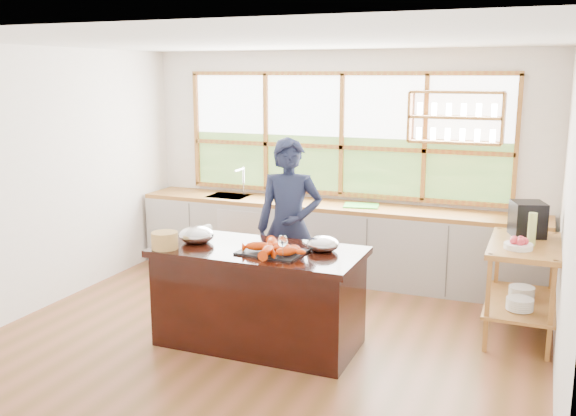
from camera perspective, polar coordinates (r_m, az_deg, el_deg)
The scene contains 18 objects.
ground_plane at distance 6.18m, azimuth -1.77°, elevation -11.23°, with size 5.00×5.00×0.00m, color brown.
room_shell at distance 6.19m, azimuth 0.26°, elevation 5.62°, with size 5.02×4.52×2.71m.
back_counter at distance 7.76m, azimuth 3.88°, elevation -2.86°, with size 4.90×0.63×0.90m.
right_shelf_unit at distance 6.35m, azimuth 20.13°, elevation -5.53°, with size 0.62×1.10×0.90m.
island at distance 5.85m, azimuth -2.59°, elevation -7.85°, with size 1.85×0.90×0.90m.
cook at distance 6.46m, azimuth 0.12°, elevation -1.73°, with size 0.66×0.43×1.81m, color #171C35.
potted_plant at distance 7.97m, azimuth -1.39°, elevation 1.78°, with size 0.13×0.09×0.26m, color slate.
cutting_board at distance 7.56m, azimuth 6.53°, elevation 0.21°, with size 0.40×0.30×0.01m, color green.
espresso_machine at distance 6.52m, azimuth 20.53°, elevation -0.93°, with size 0.29×0.31×0.33m, color black.
wine_bottle at distance 6.18m, azimuth 20.87°, elevation -1.78°, with size 0.08×0.08×0.30m, color #ACBD5E.
fruit_bowl at distance 6.05m, azimuth 19.80°, elevation -3.05°, with size 0.25×0.25×0.11m.
slate_board at distance 5.57m, azimuth -1.41°, elevation -3.94°, with size 0.55×0.40×0.02m, color black.
lobster_pile at distance 5.52m, azimuth -1.33°, elevation -3.55°, with size 0.52×0.48×0.08m.
mixing_bowl_left at distance 5.96m, azimuth -8.12°, elevation -2.39°, with size 0.33×0.33×0.16m, color #B8B9BE.
mixing_bowl_right at distance 5.63m, azimuth 3.12°, elevation -3.22°, with size 0.29×0.29×0.14m, color #B8B9BE.
wine_glass at distance 5.30m, azimuth -0.47°, elevation -3.06°, with size 0.08×0.08×0.22m.
wicker_basket at distance 5.79m, azimuth -10.90°, elevation -2.85°, with size 0.24×0.24×0.15m, color tan.
parchment_roll at distance 6.23m, azimuth -7.85°, elevation -2.04°, with size 0.08×0.08×0.30m, color white.
Camera 1 is at (2.31, -5.19, 2.43)m, focal length 40.00 mm.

